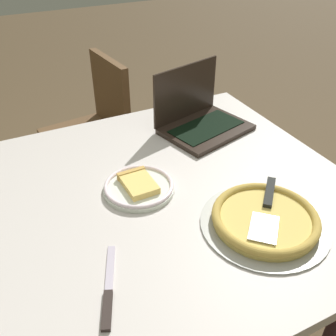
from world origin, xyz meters
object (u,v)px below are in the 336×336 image
Objects in this scene: laptop at (200,117)px; pizza_tray at (265,219)px; dining_table at (157,212)px; pizza_plate at (139,186)px; table_knife at (108,293)px; chair_far at (95,127)px.

pizza_tray is (-0.11, -0.55, -0.03)m from laptop.
dining_table is 3.31× the size of laptop.
pizza_tray reaches higher than dining_table.
laptop is at bearing 35.59° from pizza_plate.
pizza_plate is at bearing -144.41° from laptop.
pizza_tray reaches higher than pizza_plate.
table_knife is (-0.21, -0.32, -0.01)m from pizza_plate.
laptop reaches higher than chair_far.
laptop is 1.04× the size of pizza_tray.
chair_far is (0.09, 0.99, -0.21)m from dining_table.
table_knife is at bearing -123.03° from pizza_plate.
pizza_plate is 0.38m from table_knife.
pizza_plate reaches higher than dining_table.
pizza_plate is 0.99m from chair_far.
dining_table is 5.56× the size of pizza_plate.
pizza_plate is 0.62× the size of pizza_tray.
table_knife is (-0.25, -0.27, 0.07)m from dining_table.
dining_table is 3.46× the size of pizza_tray.
laptop reaches higher than dining_table.
dining_table is at bearing -48.85° from pizza_plate.
laptop reaches higher than pizza_plate.
laptop is 0.42× the size of chair_far.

